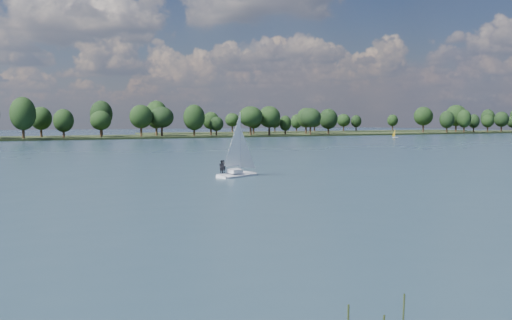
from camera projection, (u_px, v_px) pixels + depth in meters
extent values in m
plane|color=#233342|center=(148.00, 153.00, 127.55)|extent=(700.00, 700.00, 0.00)
cube|color=black|center=(59.00, 139.00, 225.45)|extent=(660.00, 40.00, 1.50)
cube|color=black|center=(320.00, 132.00, 344.32)|extent=(220.00, 30.00, 1.40)
cube|color=silver|center=(237.00, 177.00, 72.96)|extent=(6.74, 4.26, 0.77)
cube|color=silver|center=(237.00, 171.00, 72.91)|extent=(2.23, 1.82, 0.48)
cylinder|color=#AFAFB6|center=(237.00, 142.00, 72.66)|extent=(0.12, 0.12, 7.71)
imported|color=black|center=(224.00, 166.00, 72.11)|extent=(0.62, 0.72, 1.66)
imported|color=black|center=(222.00, 167.00, 71.63)|extent=(0.82, 0.94, 1.66)
cube|color=silver|center=(395.00, 137.00, 242.71)|extent=(2.64, 1.98, 0.40)
cylinder|color=silver|center=(395.00, 133.00, 242.58)|extent=(0.07, 0.07, 3.53)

